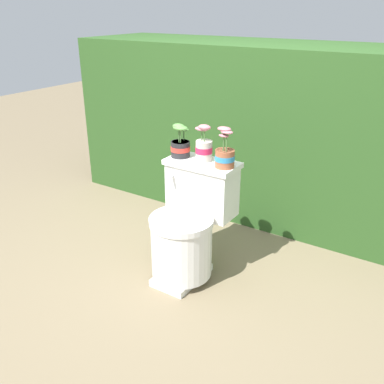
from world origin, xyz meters
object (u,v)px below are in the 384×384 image
toilet (189,226)px  potted_plant_middle (225,155)px  potted_plant_left (180,144)px  potted_plant_midleft (204,147)px

toilet → potted_plant_middle: 0.50m
potted_plant_left → potted_plant_midleft: (0.16, 0.02, 0.00)m
potted_plant_left → potted_plant_middle: 0.32m
potted_plant_left → potted_plant_midleft: potted_plant_midleft is taller
potted_plant_midleft → potted_plant_middle: size_ratio=0.93×
potted_plant_left → potted_plant_midleft: size_ratio=0.94×
potted_plant_left → potted_plant_middle: potted_plant_middle is taller
potted_plant_midleft → potted_plant_middle: 0.17m
potted_plant_midleft → potted_plant_left: bearing=-174.0°
potted_plant_left → potted_plant_middle: bearing=-3.2°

